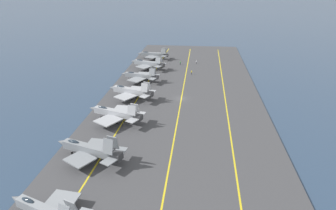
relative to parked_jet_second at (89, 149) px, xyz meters
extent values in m
plane|color=#2D425B|center=(38.69, -17.72, -2.95)|extent=(2000.00, 2000.00, 0.00)
cube|color=#424244|center=(38.69, -17.72, -2.75)|extent=(170.68, 52.89, 0.40)
cube|color=yellow|center=(38.69, -32.26, -2.54)|extent=(153.60, 2.45, 0.01)
cube|color=yellow|center=(38.69, -17.72, -2.54)|extent=(153.61, 0.36, 0.01)
cube|color=yellow|center=(38.69, -3.17, -2.54)|extent=(153.56, 4.76, 0.01)
cone|color=#5B5E60|center=(-16.57, 7.07, -0.22)|extent=(2.15, 2.54, 1.50)
ellipsoid|color=#232D38|center=(-17.66, 4.11, 0.53)|extent=(1.77, 2.90, 0.87)
cube|color=gray|center=(-15.83, -0.67, -0.74)|extent=(5.67, 5.45, 0.28)
cube|color=gray|center=(-20.00, -4.62, 2.06)|extent=(1.61, 2.34, 2.95)
cylinder|color=#B2B2B7|center=(-17.40, 4.83, -1.78)|extent=(0.16, 0.16, 1.54)
cube|color=gray|center=(0.11, 0.36, -0.02)|extent=(5.44, 12.51, 1.79)
cone|color=#5B5E60|center=(2.28, 7.33, -0.02)|extent=(2.33, 2.77, 1.70)
cube|color=#38383A|center=(-2.10, -6.76, -0.02)|extent=(2.57, 2.56, 1.53)
ellipsoid|color=#232D38|center=(1.25, 4.01, 0.84)|extent=(1.85, 3.21, 0.99)
cube|color=gray|center=(-3.17, 0.94, -0.60)|extent=(6.93, 7.14, 0.28)
cube|color=gray|center=(3.14, -1.02, -0.60)|extent=(5.12, 5.69, 0.28)
cube|color=gray|center=(-2.60, -5.18, 2.52)|extent=(1.65, 2.56, 3.23)
cube|color=gray|center=(-0.80, -5.74, 2.52)|extent=(1.65, 2.56, 3.23)
cube|color=gray|center=(-4.15, -5.59, -0.02)|extent=(3.58, 3.39, 0.20)
cube|color=gray|center=(0.24, -6.96, -0.02)|extent=(3.08, 2.71, 0.20)
cylinder|color=#B2B2B7|center=(1.50, 4.82, -1.73)|extent=(0.16, 0.16, 1.64)
cylinder|color=black|center=(1.50, 4.82, -2.25)|extent=(0.39, 0.64, 0.60)
cylinder|color=#B2B2B7|center=(-1.46, -0.48, -1.73)|extent=(0.16, 0.16, 1.64)
cylinder|color=black|center=(-1.46, -0.48, -2.25)|extent=(0.39, 0.64, 0.60)
cylinder|color=#B2B2B7|center=(0.93, -1.22, -1.73)|extent=(0.16, 0.16, 1.64)
cylinder|color=black|center=(0.93, -1.22, -2.25)|extent=(0.39, 0.64, 0.60)
cube|color=#A8AAAF|center=(19.24, -0.30, 0.09)|extent=(5.42, 12.56, 1.71)
cone|color=#5B5E60|center=(21.45, 6.70, 0.09)|extent=(2.26, 2.77, 1.62)
cube|color=#38383A|center=(16.99, -7.46, 0.09)|extent=(2.49, 2.54, 1.45)
ellipsoid|color=#232D38|center=(20.40, 3.36, 0.90)|extent=(1.82, 3.21, 0.94)
cube|color=#A8AAAF|center=(15.51, 0.43, -0.46)|extent=(7.84, 7.71, 0.28)
cube|color=#A8AAAF|center=(22.72, -1.84, -0.46)|extent=(6.18, 5.81, 0.28)
cube|color=#A8AAAF|center=(16.54, -5.89, 2.27)|extent=(1.51, 2.53, 2.62)
cube|color=#A8AAAF|center=(18.25, -6.43, 2.27)|extent=(1.51, 2.53, 2.62)
cube|color=#A8AAAF|center=(14.99, -6.30, 0.09)|extent=(3.59, 3.41, 0.20)
cube|color=#A8AAAF|center=(19.29, -7.65, 0.09)|extent=(3.09, 2.73, 0.20)
cylinder|color=#B2B2B7|center=(20.65, 4.17, -1.65)|extent=(0.16, 0.16, 1.79)
cylinder|color=black|center=(20.65, 4.17, -2.25)|extent=(0.39, 0.64, 0.60)
cylinder|color=#B2B2B7|center=(17.72, -1.16, -1.65)|extent=(0.16, 0.16, 1.79)
cylinder|color=black|center=(17.72, -1.16, -2.25)|extent=(0.39, 0.64, 0.60)
cylinder|color=#B2B2B7|center=(20.00, -1.88, -1.65)|extent=(0.16, 0.16, 1.79)
cylinder|color=black|center=(20.00, -1.88, -2.25)|extent=(0.39, 0.64, 0.60)
cube|color=#A8AAAF|center=(36.96, -0.74, 0.10)|extent=(5.66, 12.19, 1.85)
cone|color=#5B5E60|center=(39.23, 6.00, 0.10)|extent=(2.40, 2.76, 1.76)
cube|color=#38383A|center=(34.64, -7.64, 0.10)|extent=(2.65, 2.56, 1.57)
ellipsoid|color=#232D38|center=(38.15, 2.79, 0.98)|extent=(1.91, 3.15, 1.02)
cube|color=#A8AAAF|center=(33.35, 0.04, -0.50)|extent=(7.49, 7.43, 0.28)
cube|color=#A8AAAF|center=(40.31, -2.31, -0.50)|extent=(5.91, 5.72, 0.28)
cube|color=#A8AAAF|center=(34.14, -6.08, 2.43)|extent=(1.57, 2.47, 2.79)
cube|color=#A8AAAF|center=(35.98, -6.70, 2.43)|extent=(1.57, 2.47, 2.79)
cube|color=#A8AAAF|center=(32.59, -6.43, 0.10)|extent=(3.57, 3.37, 0.20)
cube|color=#A8AAAF|center=(37.00, -7.91, 0.10)|extent=(3.12, 2.71, 0.20)
cylinder|color=#B2B2B7|center=(38.41, 3.57, -1.69)|extent=(0.16, 0.16, 1.72)
cylinder|color=black|center=(38.41, 3.57, -2.25)|extent=(0.40, 0.64, 0.60)
cylinder|color=#B2B2B7|center=(35.34, -1.50, -1.69)|extent=(0.16, 0.16, 1.72)
cylinder|color=black|center=(35.34, -1.50, -2.25)|extent=(0.40, 0.64, 0.60)
cylinder|color=#B2B2B7|center=(37.79, -2.33, -1.69)|extent=(0.16, 0.16, 1.72)
cylinder|color=black|center=(37.79, -2.33, -2.25)|extent=(0.40, 0.64, 0.60)
cube|color=gray|center=(55.15, -0.19, -0.21)|extent=(4.01, 11.62, 1.56)
cone|color=#5B5E60|center=(56.59, 6.36, -0.21)|extent=(1.92, 2.45, 1.48)
cube|color=#38383A|center=(53.67, -6.90, -0.21)|extent=(2.16, 2.22, 1.33)
ellipsoid|color=#232D38|center=(55.90, 3.24, 0.53)|extent=(1.44, 2.93, 0.86)
cube|color=gray|center=(51.57, 0.19, -0.72)|extent=(7.23, 6.96, 0.28)
cube|color=gray|center=(58.56, -1.34, -0.72)|extent=(5.73, 5.15, 0.28)
cube|color=gray|center=(53.14, -5.51, 1.90)|extent=(1.29, 2.31, 2.63)
cube|color=gray|center=(54.74, -5.86, 1.90)|extent=(1.29, 2.31, 2.63)
cube|color=gray|center=(51.64, -5.98, -0.21)|extent=(3.42, 3.09, 0.20)
cube|color=gray|center=(55.90, -6.91, -0.21)|extent=(2.89, 2.30, 0.20)
cylinder|color=#B2B2B7|center=(56.07, 4.00, -1.77)|extent=(0.16, 0.16, 1.56)
cylinder|color=black|center=(56.07, 4.00, -2.25)|extent=(0.34, 0.63, 0.60)
cylinder|color=#B2B2B7|center=(53.83, -1.10, -1.77)|extent=(0.16, 0.16, 1.56)
cylinder|color=black|center=(53.83, -1.10, -2.25)|extent=(0.34, 0.63, 0.60)
cylinder|color=#B2B2B7|center=(55.97, -1.57, -1.77)|extent=(0.16, 0.16, 1.56)
cylinder|color=black|center=(55.97, -1.57, -2.25)|extent=(0.34, 0.63, 0.60)
cube|color=gray|center=(72.74, -0.19, -0.05)|extent=(6.11, 12.24, 1.81)
cone|color=#5B5E60|center=(75.30, 6.55, -0.05)|extent=(2.44, 2.81, 1.72)
cube|color=#38383A|center=(70.11, -7.08, -0.05)|extent=(2.66, 2.62, 1.54)
ellipsoid|color=#232D38|center=(74.08, 3.34, 0.81)|extent=(2.01, 3.18, 1.00)
cube|color=gray|center=(69.40, 0.64, -0.64)|extent=(7.18, 7.27, 0.28)
cube|color=gray|center=(75.78, -1.79, -0.64)|extent=(5.62, 5.93, 0.28)
cube|color=gray|center=(69.70, -5.49, 2.15)|extent=(1.61, 2.49, 2.57)
cube|color=gray|center=(71.48, -6.17, 2.15)|extent=(1.61, 2.49, 2.57)
cube|color=gray|center=(68.13, -5.79, -0.05)|extent=(3.61, 3.45, 0.20)
cube|color=gray|center=(72.44, -7.43, -0.05)|extent=(3.19, 2.83, 0.20)
cylinder|color=#B2B2B7|center=(74.38, 4.12, -1.75)|extent=(0.16, 0.16, 1.59)
cylinder|color=black|center=(74.38, 4.12, -2.25)|extent=(0.42, 0.64, 0.60)
cylinder|color=#B2B2B7|center=(71.10, -0.91, -1.75)|extent=(0.16, 0.16, 1.59)
cylinder|color=black|center=(71.10, -0.91, -2.25)|extent=(0.42, 0.64, 0.60)
cylinder|color=#B2B2B7|center=(73.47, -1.81, -1.75)|extent=(0.16, 0.16, 1.59)
cylinder|color=black|center=(73.47, -1.81, -2.25)|extent=(0.42, 0.64, 0.60)
cube|color=gray|center=(90.70, 0.13, -0.24)|extent=(3.17, 11.86, 1.56)
cone|color=#5B5E60|center=(91.64, 6.90, -0.24)|extent=(1.78, 2.41, 1.48)
cube|color=#38383A|center=(89.73, -6.79, -0.24)|extent=(2.04, 2.14, 1.33)
ellipsoid|color=#232D38|center=(91.19, 3.67, 0.51)|extent=(1.25, 2.95, 0.86)
cube|color=gray|center=(87.29, 0.21, -0.74)|extent=(6.73, 6.66, 0.28)
cube|color=gray|center=(93.99, -0.73, -0.74)|extent=(5.72, 5.61, 0.28)
cube|color=gray|center=(89.09, -5.42, 1.88)|extent=(1.14, 2.32, 2.65)
cube|color=gray|center=(90.72, -5.65, 1.88)|extent=(1.14, 2.32, 2.65)
cube|color=gray|center=(87.64, -6.02, -0.24)|extent=(3.35, 2.98, 0.20)
cube|color=gray|center=(91.95, -6.62, -0.24)|extent=(2.88, 2.32, 0.20)
cylinder|color=#B2B2B7|center=(91.30, 4.46, -1.78)|extent=(0.16, 0.16, 1.53)
cylinder|color=black|center=(91.30, 4.46, -2.25)|extent=(0.30, 0.62, 0.60)
cylinder|color=#B2B2B7|center=(89.45, -0.90, -1.78)|extent=(0.16, 0.16, 1.53)
cylinder|color=black|center=(89.45, -0.90, -2.25)|extent=(0.30, 0.62, 0.60)
cylinder|color=#B2B2B7|center=(91.61, -1.20, -1.78)|extent=(0.16, 0.16, 1.53)
cylinder|color=black|center=(91.61, -1.20, -2.25)|extent=(0.30, 0.62, 0.60)
cylinder|color=#232328|center=(81.17, -14.37, -2.13)|extent=(0.24, 0.24, 0.84)
cube|color=green|center=(81.17, -14.37, -1.41)|extent=(0.46, 0.42, 0.61)
sphere|color=tan|center=(81.17, -14.37, -0.97)|extent=(0.22, 0.22, 0.22)
sphere|color=green|center=(81.17, -14.37, -0.91)|extent=(0.24, 0.24, 0.24)
cylinder|color=#232328|center=(66.31, -20.08, -2.10)|extent=(0.24, 0.24, 0.90)
cube|color=yellow|center=(66.31, -20.08, -1.38)|extent=(0.39, 0.45, 0.53)
sphere|color=tan|center=(66.31, -20.08, -0.98)|extent=(0.22, 0.22, 0.22)
sphere|color=yellow|center=(66.31, -20.08, -0.92)|extent=(0.24, 0.24, 0.24)
cylinder|color=#232328|center=(83.54, -21.77, -2.12)|extent=(0.24, 0.24, 0.85)
cube|color=white|center=(83.54, -21.77, -1.43)|extent=(0.45, 0.46, 0.54)
sphere|color=#9E7051|center=(83.54, -21.77, -1.03)|extent=(0.22, 0.22, 0.22)
sphere|color=white|center=(83.54, -21.77, -0.97)|extent=(0.24, 0.24, 0.24)
camera|label=1|loc=(-54.38, -23.26, 34.47)|focal=32.00mm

